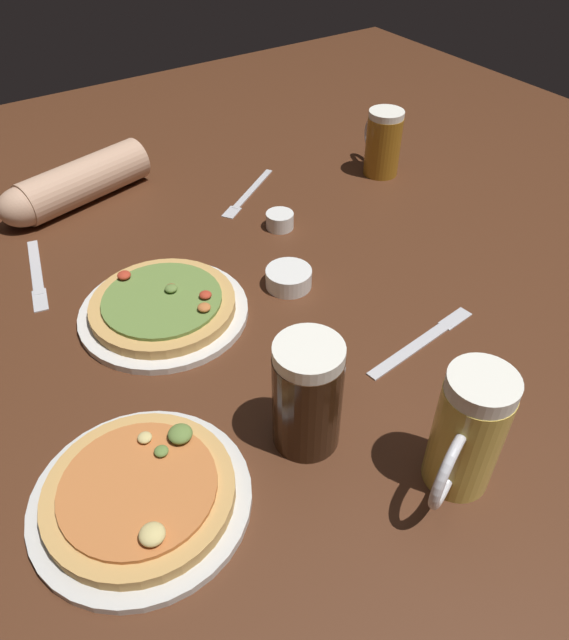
% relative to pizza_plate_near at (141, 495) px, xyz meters
% --- Properties ---
extents(ground_plane, '(2.40, 2.40, 0.03)m').
position_rel_pizza_plate_near_xyz_m(ground_plane, '(0.31, 0.16, -0.03)').
color(ground_plane, '#4C2816').
extents(pizza_plate_near, '(0.26, 0.26, 0.05)m').
position_rel_pizza_plate_near_xyz_m(pizza_plate_near, '(0.00, 0.00, 0.00)').
color(pizza_plate_near, silver).
rests_on(pizza_plate_near, ground_plane).
extents(pizza_plate_far, '(0.27, 0.27, 0.05)m').
position_rel_pizza_plate_near_xyz_m(pizza_plate_far, '(0.17, 0.30, -0.00)').
color(pizza_plate_far, silver).
rests_on(pizza_plate_far, ground_plane).
extents(beer_mug_dark, '(0.14, 0.09, 0.18)m').
position_rel_pizza_plate_near_xyz_m(beer_mug_dark, '(0.34, -0.18, 0.07)').
color(beer_mug_dark, gold).
rests_on(beer_mug_dark, ground_plane).
extents(beer_mug_amber, '(0.14, 0.10, 0.16)m').
position_rel_pizza_plate_near_xyz_m(beer_mug_amber, '(0.22, -0.03, 0.06)').
color(beer_mug_amber, black).
rests_on(beer_mug_amber, ground_plane).
extents(beer_mug_pale, '(0.08, 0.13, 0.14)m').
position_rel_pizza_plate_near_xyz_m(beer_mug_pale, '(0.78, 0.49, 0.05)').
color(beer_mug_pale, '#9E6619').
rests_on(beer_mug_pale, ground_plane).
extents(ramekin_sauce, '(0.08, 0.08, 0.03)m').
position_rel_pizza_plate_near_xyz_m(ramekin_sauce, '(0.38, 0.25, -0.00)').
color(ramekin_sauce, white).
rests_on(ramekin_sauce, ground_plane).
extents(ramekin_butter, '(0.05, 0.05, 0.03)m').
position_rel_pizza_plate_near_xyz_m(ramekin_butter, '(0.47, 0.42, -0.00)').
color(ramekin_butter, white).
rests_on(ramekin_butter, ground_plane).
extents(knife_right, '(0.07, 0.22, 0.01)m').
position_rel_pizza_plate_near_xyz_m(knife_right, '(0.03, 0.53, -0.01)').
color(knife_right, silver).
rests_on(knife_right, ground_plane).
extents(fork_spare, '(0.19, 0.14, 0.01)m').
position_rel_pizza_plate_near_xyz_m(fork_spare, '(0.49, 0.56, -0.01)').
color(fork_spare, silver).
rests_on(fork_spare, ground_plane).
extents(knife_spare, '(0.23, 0.05, 0.01)m').
position_rel_pizza_plate_near_xyz_m(knife_spare, '(0.48, 0.02, -0.01)').
color(knife_spare, silver).
rests_on(knife_spare, ground_plane).
extents(diner_arm, '(0.33, 0.16, 0.09)m').
position_rel_pizza_plate_near_xyz_m(diner_arm, '(0.17, 0.72, 0.03)').
color(diner_arm, tan).
rests_on(diner_arm, ground_plane).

